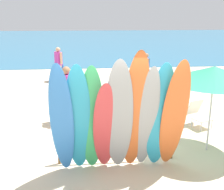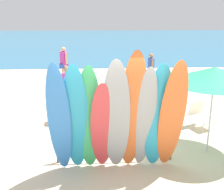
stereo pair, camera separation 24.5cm
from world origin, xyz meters
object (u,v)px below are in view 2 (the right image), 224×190
object	(u,v)px
surfboard_grey_4	(116,118)
surfboard_orange_8	(172,117)
surfboard_blue_0	(59,120)
surfboard_teal_1	(76,120)
beach_chair_red	(200,114)
surfboard_teal_7	(158,118)
beach_umbrella	(215,75)
surfboard_red_3	(102,128)
surfboard_rack	(115,140)
surfboard_grey_6	(144,120)
beachgoer_by_water	(69,90)
surfboard_green_2	(89,120)
surfboard_orange_5	(132,114)
beachgoer_photographing	(151,68)
beachgoer_strolling	(64,61)

from	to	relation	value
surfboard_grey_4	surfboard_orange_8	distance (m)	1.13
surfboard_blue_0	surfboard_teal_1	distance (m)	0.33
surfboard_blue_0	beach_chair_red	distance (m)	4.52
surfboard_teal_7	beach_umbrella	bearing A→B (deg)	27.17
surfboard_red_3	beach_chair_red	bearing A→B (deg)	37.67
surfboard_rack	surfboard_grey_6	xyz separation A→B (m)	(0.57, -0.48, 0.64)
surfboard_grey_6	beach_umbrella	xyz separation A→B (m)	(1.72, 0.80, 0.74)
surfboard_red_3	surfboard_teal_7	size ratio (longest dim) A/B	0.86
surfboard_teal_7	beach_chair_red	world-z (taller)	surfboard_teal_7
beachgoer_by_water	surfboard_green_2	bearing A→B (deg)	-23.30
surfboard_orange_5	surfboard_orange_8	bearing A→B (deg)	-2.45
surfboard_orange_5	surfboard_grey_6	world-z (taller)	surfboard_orange_5
surfboard_grey_6	beachgoer_by_water	size ratio (longest dim) A/B	1.38
surfboard_teal_1	surfboard_red_3	size ratio (longest dim) A/B	1.15
beachgoer_photographing	surfboard_green_2	bearing A→B (deg)	154.56
surfboard_teal_1	surfboard_teal_7	distance (m)	1.67
surfboard_green_2	surfboard_grey_4	world-z (taller)	surfboard_grey_4
beachgoer_photographing	beachgoer_by_water	distance (m)	5.45
surfboard_orange_8	surfboard_grey_6	bearing A→B (deg)	172.89
surfboard_teal_1	surfboard_green_2	bearing A→B (deg)	4.28
surfboard_orange_8	beachgoer_by_water	xyz separation A→B (m)	(-2.34, 3.05, -0.23)
surfboard_orange_8	beachgoer_by_water	world-z (taller)	surfboard_orange_8
surfboard_rack	beach_chair_red	distance (m)	3.22
surfboard_rack	surfboard_red_3	size ratio (longest dim) A/B	1.27
surfboard_grey_4	beach_chair_red	xyz separation A→B (m)	(2.65, 2.38, -0.82)
surfboard_grey_6	surfboard_orange_8	distance (m)	0.56
surfboard_teal_1	surfboard_teal_7	world-z (taller)	surfboard_teal_7
beach_chair_red	surfboard_orange_5	bearing A→B (deg)	-156.71
beachgoer_photographing	beachgoer_by_water	xyz separation A→B (m)	(-3.34, -4.30, 0.13)
beach_chair_red	surfboard_grey_4	bearing A→B (deg)	-160.36
beachgoer_photographing	beach_chair_red	world-z (taller)	beachgoer_photographing
surfboard_rack	surfboard_blue_0	bearing A→B (deg)	-156.42
surfboard_orange_5	beachgoer_photographing	bearing A→B (deg)	73.41
surfboard_red_3	surfboard_green_2	bearing A→B (deg)	168.90
beachgoer_photographing	surfboard_orange_8	bearing A→B (deg)	167.05
surfboard_rack	surfboard_grey_4	size ratio (longest dim) A/B	1.04
surfboard_grey_6	beachgoer_strolling	distance (m)	9.08
beach_umbrella	surfboard_green_2	bearing A→B (deg)	-165.37
surfboard_grey_4	beachgoer_photographing	distance (m)	7.67
surfboard_red_3	surfboard_orange_5	size ratio (longest dim) A/B	0.77
beachgoer_photographing	surfboard_teal_1	bearing A→B (deg)	152.75
surfboard_green_2	surfboard_grey_4	size ratio (longest dim) A/B	0.93
beachgoer_strolling	beach_chair_red	bearing A→B (deg)	2.43
surfboard_red_3	beachgoer_strolling	xyz separation A→B (m)	(-1.66, 8.71, -0.05)
surfboard_teal_7	beach_umbrella	size ratio (longest dim) A/B	1.15
beachgoer_strolling	surfboard_grey_6	bearing A→B (deg)	-17.11
surfboard_grey_6	beach_chair_red	size ratio (longest dim) A/B	2.90
surfboard_rack	beach_umbrella	size ratio (longest dim) A/B	1.26
surfboard_grey_4	beachgoer_strolling	size ratio (longest dim) A/B	1.53
beachgoer_by_water	beach_umbrella	bearing A→B (deg)	21.82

